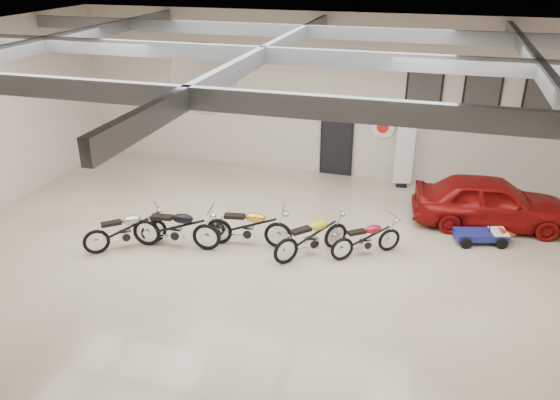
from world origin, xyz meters
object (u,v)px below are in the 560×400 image
(go_kart, at_px, (486,232))
(vintage_car, at_px, (491,201))
(motorcycle_silver, at_px, (125,229))
(motorcycle_black, at_px, (176,227))
(banner_stand, at_px, (404,155))
(motorcycle_yellow, at_px, (312,236))
(motorcycle_gold, at_px, (248,226))
(motorcycle_red, at_px, (366,238))

(go_kart, height_order, vintage_car, vintage_car)
(motorcycle_silver, xyz_separation_m, motorcycle_black, (1.17, 0.36, 0.05))
(banner_stand, bearing_deg, vintage_car, -50.42)
(motorcycle_yellow, bearing_deg, banner_stand, 23.44)
(go_kart, bearing_deg, motorcycle_silver, -177.30)
(vintage_car, bearing_deg, motorcycle_gold, 109.80)
(banner_stand, height_order, vintage_car, banner_stand)
(motorcycle_silver, bearing_deg, motorcycle_yellow, -27.97)
(motorcycle_silver, relative_size, go_kart, 1.27)
(motorcycle_silver, xyz_separation_m, motorcycle_red, (5.63, 1.26, -0.04))
(go_kart, bearing_deg, motorcycle_black, -177.20)
(motorcycle_silver, bearing_deg, motorcycle_red, -26.85)
(banner_stand, xyz_separation_m, motorcycle_gold, (-3.31, -4.79, -0.46))
(motorcycle_silver, relative_size, motorcycle_red, 1.09)
(banner_stand, height_order, motorcycle_red, banner_stand)
(motorcycle_yellow, relative_size, motorcycle_red, 1.13)
(motorcycle_black, height_order, motorcycle_gold, motorcycle_black)
(motorcycle_red, xyz_separation_m, vintage_car, (2.88, 2.49, 0.21))
(banner_stand, relative_size, motorcycle_silver, 1.03)
(motorcycle_yellow, bearing_deg, vintage_car, -12.21)
(motorcycle_silver, height_order, motorcycle_yellow, motorcycle_yellow)
(motorcycle_black, relative_size, vintage_car, 0.55)
(motorcycle_silver, height_order, go_kart, motorcycle_silver)
(motorcycle_yellow, bearing_deg, motorcycle_gold, 131.74)
(banner_stand, distance_m, motorcycle_silver, 8.39)
(vintage_car, bearing_deg, motorcycle_black, 108.28)
(motorcycle_red, bearing_deg, motorcycle_yellow, 160.00)
(motorcycle_red, height_order, go_kart, motorcycle_red)
(banner_stand, relative_size, motorcycle_red, 1.13)
(motorcycle_yellow, xyz_separation_m, motorcycle_red, (1.24, 0.37, -0.06))
(motorcycle_gold, bearing_deg, vintage_car, 17.60)
(motorcycle_gold, bearing_deg, motorcycle_silver, -170.33)
(motorcycle_yellow, height_order, motorcycle_red, motorcycle_yellow)
(motorcycle_silver, relative_size, motorcycle_gold, 0.93)
(motorcycle_black, bearing_deg, motorcycle_gold, 11.72)
(motorcycle_red, bearing_deg, banner_stand, 47.30)
(motorcycle_black, bearing_deg, banner_stand, 39.84)
(vintage_car, bearing_deg, banner_stand, 44.02)
(motorcycle_silver, height_order, motorcycle_black, motorcycle_black)
(motorcycle_black, distance_m, motorcycle_red, 4.55)
(motorcycle_yellow, distance_m, motorcycle_red, 1.29)
(banner_stand, xyz_separation_m, motorcycle_black, (-4.95, -5.36, -0.45))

